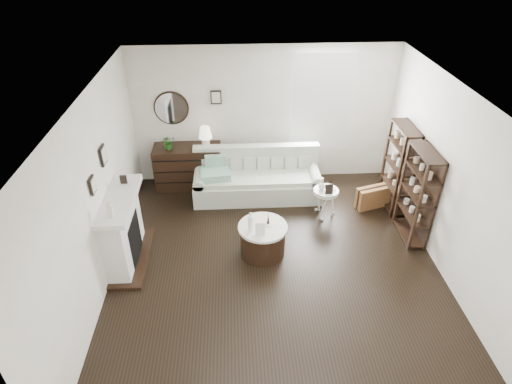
{
  "coord_description": "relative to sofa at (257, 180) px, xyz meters",
  "views": [
    {
      "loc": [
        -0.58,
        -4.94,
        4.58
      ],
      "look_at": [
        -0.26,
        0.8,
        0.87
      ],
      "focal_mm": 30.0,
      "sensor_mm": 36.0,
      "label": 1
    }
  ],
  "objects": [
    {
      "name": "room",
      "position": [
        0.91,
        0.63,
        1.29
      ],
      "size": [
        5.5,
        5.5,
        5.5
      ],
      "color": "black",
      "rests_on": "ground"
    },
    {
      "name": "fireplace",
      "position": [
        -2.14,
        -1.77,
        0.23
      ],
      "size": [
        0.5,
        1.4,
        1.84
      ],
      "color": "silver",
      "rests_on": "ground"
    },
    {
      "name": "shelf_unit_far",
      "position": [
        2.5,
        -0.52,
        0.49
      ],
      "size": [
        0.3,
        0.8,
        1.6
      ],
      "color": "black",
      "rests_on": "ground"
    },
    {
      "name": "shelf_unit_near",
      "position": [
        2.5,
        -1.42,
        0.49
      ],
      "size": [
        0.3,
        0.8,
        1.6
      ],
      "color": "black",
      "rests_on": "ground"
    },
    {
      "name": "sofa",
      "position": [
        0.0,
        0.0,
        0.0
      ],
      "size": [
        2.4,
        0.83,
        0.93
      ],
      "color": "beige",
      "rests_on": "ground"
    },
    {
      "name": "quilt",
      "position": [
        -0.78,
        -0.12,
        0.24
      ],
      "size": [
        0.6,
        0.51,
        0.14
      ],
      "primitive_type": "cube",
      "rotation": [
        0.0,
        0.0,
        0.11
      ],
      "color": "#268D6B",
      "rests_on": "sofa"
    },
    {
      "name": "suitcase",
      "position": [
        2.11,
        -0.55,
        -0.1
      ],
      "size": [
        0.65,
        0.38,
        0.41
      ],
      "primitive_type": "cube",
      "rotation": [
        0.0,
        0.0,
        0.3
      ],
      "color": "brown",
      "rests_on": "ground"
    },
    {
      "name": "dresser",
      "position": [
        -1.33,
        0.4,
        0.12
      ],
      "size": [
        1.29,
        0.55,
        0.86
      ],
      "color": "black",
      "rests_on": "ground"
    },
    {
      "name": "table_lamp",
      "position": [
        -0.96,
        0.4,
        0.76
      ],
      "size": [
        0.26,
        0.26,
        0.41
      ],
      "primitive_type": null,
      "rotation": [
        0.0,
        0.0,
        -0.0
      ],
      "color": "white",
      "rests_on": "dresser"
    },
    {
      "name": "potted_plant",
      "position": [
        -1.66,
        0.34,
        0.69
      ],
      "size": [
        0.31,
        0.29,
        0.28
      ],
      "primitive_type": "imported",
      "rotation": [
        0.0,
        0.0,
        0.36
      ],
      "color": "#1E5017",
      "rests_on": "dresser"
    },
    {
      "name": "drum_table",
      "position": [
        -0.01,
        -1.75,
        -0.04
      ],
      "size": [
        0.78,
        0.78,
        0.54
      ],
      "rotation": [
        0.0,
        0.0,
        0.43
      ],
      "color": "black",
      "rests_on": "ground"
    },
    {
      "name": "pedestal_table",
      "position": [
        1.17,
        -0.77,
        0.19
      ],
      "size": [
        0.45,
        0.45,
        0.54
      ],
      "rotation": [
        0.0,
        0.0,
        -0.35
      ],
      "color": "white",
      "rests_on": "ground"
    },
    {
      "name": "eiffel_drum",
      "position": [
        0.08,
        -1.7,
        0.32
      ],
      "size": [
        0.11,
        0.11,
        0.18
      ],
      "primitive_type": null,
      "rotation": [
        0.0,
        0.0,
        -0.14
      ],
      "color": "black",
      "rests_on": "drum_table"
    },
    {
      "name": "bottle_drum",
      "position": [
        -0.2,
        -1.84,
        0.39
      ],
      "size": [
        0.08,
        0.08,
        0.32
      ],
      "primitive_type": "cylinder",
      "color": "silver",
      "rests_on": "drum_table"
    },
    {
      "name": "card_frame_drum",
      "position": [
        -0.06,
        -1.94,
        0.33
      ],
      "size": [
        0.15,
        0.06,
        0.19
      ],
      "primitive_type": "cube",
      "rotation": [
        -0.21,
        0.0,
        -0.05
      ],
      "color": "silver",
      "rests_on": "drum_table"
    },
    {
      "name": "eiffel_ped",
      "position": [
        1.26,
        -0.74,
        0.32
      ],
      "size": [
        0.11,
        0.11,
        0.18
      ],
      "primitive_type": null,
      "rotation": [
        0.0,
        0.0,
        0.07
      ],
      "color": "black",
      "rests_on": "pedestal_table"
    },
    {
      "name": "flask_ped",
      "position": [
        1.1,
        -0.75,
        0.35
      ],
      "size": [
        0.13,
        0.13,
        0.24
      ],
      "primitive_type": null,
      "color": "silver",
      "rests_on": "pedestal_table"
    },
    {
      "name": "card_frame_ped",
      "position": [
        1.19,
        -0.89,
        0.32
      ],
      "size": [
        0.14,
        0.06,
        0.18
      ],
      "primitive_type": "cube",
      "rotation": [
        -0.21,
        0.0,
        -0.04
      ],
      "color": "black",
      "rests_on": "pedestal_table"
    }
  ]
}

